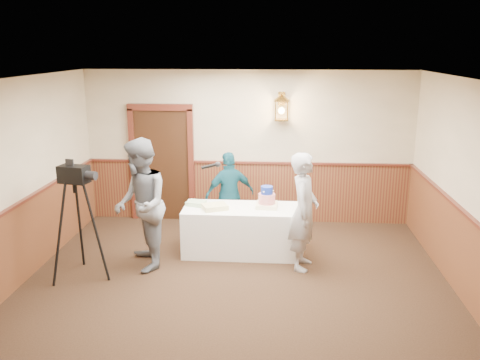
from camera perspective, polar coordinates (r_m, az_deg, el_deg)
The scene contains 10 objects.
ground at distance 6.52m, azimuth -1.03°, elevation -14.58°, with size 7.00×7.00×0.00m, color black.
room_shell at distance 6.37m, azimuth -1.20°, elevation -0.48°, with size 6.02×7.02×2.81m.
display_table at distance 8.09m, azimuth 0.11°, elevation -5.64°, with size 1.80×0.80×0.75m, color white.
tiered_cake at distance 7.95m, azimuth 3.02°, elevation -2.15°, with size 0.34×0.34×0.34m.
sheet_cake_yellow at distance 7.89m, azimuth -2.85°, elevation -3.03°, with size 0.37×0.28×0.08m, color #F0F492.
sheet_cake_green at distance 8.10m, azimuth -4.95°, elevation -2.62°, with size 0.28×0.22×0.07m, color #AED093.
interviewer at distance 7.49m, azimuth -11.09°, elevation -2.78°, with size 1.65×1.14×1.94m.
baker at distance 7.45m, azimuth 7.19°, elevation -3.52°, with size 0.64×0.42×1.74m, color #A4A5AA.
assistant_p at distance 8.69m, azimuth -1.16°, elevation -1.64°, with size 0.87×0.36×1.48m, color #144C5C.
tv_camera_rig at distance 7.47m, azimuth -17.68°, elevation -5.19°, with size 0.64×0.60×1.63m.
Camera 1 is at (0.54, -5.66, 3.20)m, focal length 38.00 mm.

